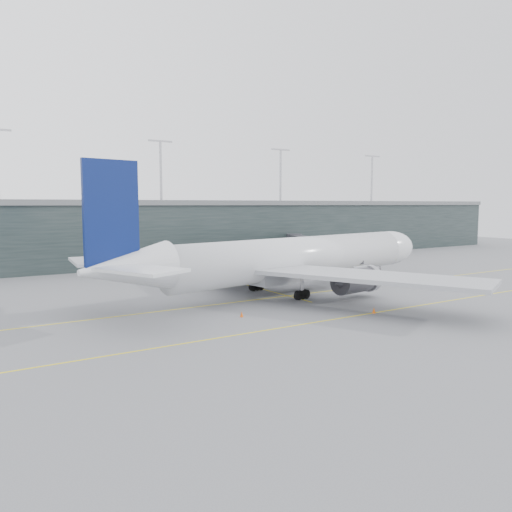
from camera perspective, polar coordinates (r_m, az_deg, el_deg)
ground at (r=78.75m, az=-1.02°, el=-4.48°), size 320.00×320.00×0.00m
taxiline_a at (r=75.42m, az=0.57°, el=-4.94°), size 160.00×0.25×0.02m
taxiline_b at (r=62.88m, az=8.57°, el=-7.22°), size 160.00×0.25×0.02m
taxiline_lead_main at (r=98.37m, az=-4.58°, el=-2.40°), size 0.25×60.00×0.02m
terminal at (r=130.71m, az=-14.36°, el=2.85°), size 240.00×36.00×29.00m
main_aircraft at (r=81.01m, az=4.48°, el=-0.30°), size 69.42×64.52×19.50m
jet_bridge at (r=112.21m, az=5.44°, el=1.16°), size 19.11×44.93×6.60m
gse_cart at (r=91.46m, az=19.31°, el=-2.82°), size 2.61×2.12×1.54m
baggage_dolly at (r=91.29m, az=22.03°, el=-3.37°), size 2.85×2.30×0.28m
uld_a at (r=86.04m, az=-6.69°, el=-2.91°), size 2.78×2.55×2.05m
uld_b at (r=86.56m, az=-7.10°, el=-2.86°), size 2.43×2.02×2.05m
uld_c at (r=87.76m, az=-5.51°, el=-2.80°), size 2.26×1.95×1.80m
cone_nose at (r=96.11m, az=17.71°, el=-2.64°), size 0.47×0.47×0.75m
cone_wing_stbd at (r=67.56m, az=13.33°, el=-6.06°), size 0.49×0.49×0.78m
cone_wing_port at (r=94.46m, az=0.72°, el=-2.51°), size 0.45×0.45×0.72m
cone_tail at (r=63.63m, az=-1.65°, el=-6.67°), size 0.46×0.46×0.72m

